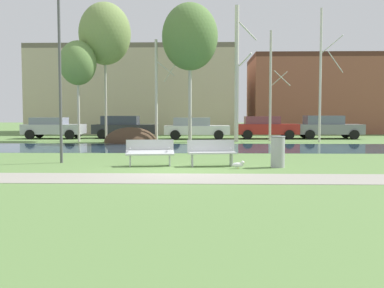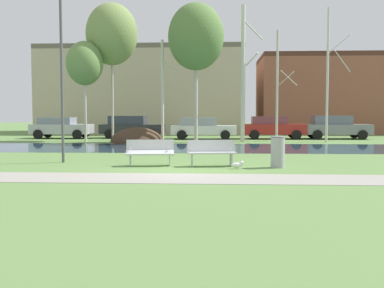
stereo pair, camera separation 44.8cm
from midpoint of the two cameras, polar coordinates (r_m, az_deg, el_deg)
The scene contains 23 objects.
ground_plane at distance 24.28m, azimuth -0.80°, elevation -0.34°, with size 120.00×120.00×0.00m, color #5B7F42.
paved_path_strip at distance 12.60m, azimuth -3.08°, elevation -4.24°, with size 60.00×1.96×0.01m, color gray.
river_band at distance 23.52m, azimuth -0.88°, elevation -0.47°, with size 80.00×6.30×0.01m, color #284256.
soil_mound at distance 28.39m, azimuth -7.98°, elevation 0.23°, with size 3.18×3.59×1.81m, color #423021.
bench_left at distance 15.60m, azimuth -6.01°, elevation -0.96°, with size 1.66×0.75×0.87m.
bench_right at distance 15.47m, azimuth 1.59°, elevation -0.99°, with size 1.66×0.75×0.87m.
trash_bin at distance 15.32m, azimuth 9.67°, elevation -0.87°, with size 0.48×0.48×1.02m.
seagull at distance 14.81m, azimuth 4.85°, elevation -2.54°, with size 0.43×0.16×0.26m.
streetlamp at distance 17.28m, azimuth -16.70°, elevation 11.33°, with size 0.32×0.32×6.24m.
birch_far_left at distance 29.34m, azimuth -14.28°, elevation 9.59°, with size 2.23×2.23×6.14m.
birch_left at distance 30.48m, azimuth -11.07°, elevation 13.14°, with size 3.25×3.25×8.69m.
birch_center_left at distance 28.76m, azimuth -4.76°, elevation 6.69°, with size 1.46×2.47×6.24m.
birch_center at distance 28.60m, azimuth -0.72°, elevation 13.01°, with size 3.36×3.36×8.36m.
birch_center_right at distance 28.87m, azimuth 5.11°, elevation 8.72°, with size 1.34×2.12×8.31m.
birch_right at distance 29.64m, azimuth 9.25°, elevation 7.09°, with size 1.31×2.24×6.89m.
birch_far_right at distance 29.28m, azimuth 15.15°, elevation 8.26°, with size 1.39×2.59×8.04m.
parked_van_nearest_silver at distance 33.46m, azimuth -17.09°, elevation 1.97°, with size 4.09×2.03×1.46m.
parked_sedan_second_dark at distance 32.90m, azimuth -8.73°, elevation 2.13°, with size 4.44×2.06×1.56m.
parked_hatch_third_white at distance 31.41m, azimuth 0.04°, elevation 2.02°, with size 4.36×1.98×1.46m.
parked_wagon_fourth_red at distance 32.13m, azimuth 8.64°, elevation 2.08°, with size 4.20×1.94×1.54m.
parked_suv_fifth_grey at distance 33.11m, azimuth 15.87°, elevation 2.06°, with size 4.45×2.12×1.59m.
building_beige_block at distance 42.59m, azimuth -7.04°, elevation 6.42°, with size 17.44×9.15×7.41m.
building_brick_low at distance 44.35m, azimuth 18.53°, elevation 5.73°, with size 17.83×8.14×6.77m.
Camera 1 is at (0.81, -14.20, 1.78)m, focal length 43.44 mm.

